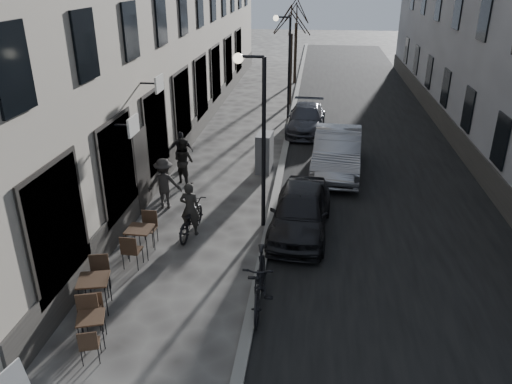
% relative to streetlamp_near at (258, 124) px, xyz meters
% --- Properties ---
extents(ground, '(120.00, 120.00, 0.00)m').
position_rel_streetlamp_near_xyz_m(ground, '(0.17, -6.00, -3.16)').
color(ground, '#383533').
rests_on(ground, ground).
extents(road, '(7.30, 60.00, 0.00)m').
position_rel_streetlamp_near_xyz_m(road, '(4.02, 10.00, -3.16)').
color(road, black).
rests_on(road, ground).
extents(kerb, '(0.25, 60.00, 0.12)m').
position_rel_streetlamp_near_xyz_m(kerb, '(0.37, 10.00, -3.10)').
color(kerb, slate).
rests_on(kerb, ground).
extents(streetlamp_near, '(0.90, 0.28, 5.09)m').
position_rel_streetlamp_near_xyz_m(streetlamp_near, '(0.00, 0.00, 0.00)').
color(streetlamp_near, black).
rests_on(streetlamp_near, ground).
extents(streetlamp_far, '(0.90, 0.28, 5.09)m').
position_rel_streetlamp_near_xyz_m(streetlamp_far, '(0.00, 12.00, 0.00)').
color(streetlamp_far, black).
rests_on(streetlamp_far, ground).
extents(tree_near, '(2.40, 2.40, 5.70)m').
position_rel_streetlamp_near_xyz_m(tree_near, '(0.07, 15.00, 1.50)').
color(tree_near, black).
rests_on(tree_near, ground).
extents(tree_far, '(2.40, 2.40, 5.70)m').
position_rel_streetlamp_near_xyz_m(tree_far, '(0.07, 21.00, 1.50)').
color(tree_far, black).
rests_on(tree_far, ground).
extents(bistro_set_a, '(0.78, 1.39, 0.79)m').
position_rel_streetlamp_near_xyz_m(bistro_set_a, '(-2.75, -5.64, -2.75)').
color(bistro_set_a, '#332316').
rests_on(bistro_set_a, ground).
extents(bistro_set_b, '(0.83, 1.69, 0.97)m').
position_rel_streetlamp_near_xyz_m(bistro_set_b, '(-3.15, -4.54, -2.66)').
color(bistro_set_b, '#332316').
rests_on(bistro_set_b, ground).
extents(bistro_set_c, '(0.68, 1.63, 0.96)m').
position_rel_streetlamp_near_xyz_m(bistro_set_c, '(-2.93, -2.11, -2.67)').
color(bistro_set_c, '#332316').
rests_on(bistro_set_c, ground).
extents(utility_cabinet, '(0.61, 1.03, 1.49)m').
position_rel_streetlamp_near_xyz_m(utility_cabinet, '(-0.26, 4.45, -2.42)').
color(utility_cabinet, '#5D5E60').
rests_on(utility_cabinet, ground).
extents(bicycle, '(0.83, 1.94, 0.99)m').
position_rel_streetlamp_near_xyz_m(bicycle, '(-1.87, -0.79, -2.66)').
color(bicycle, black).
rests_on(bicycle, ground).
extents(cyclist_rider, '(0.62, 0.44, 1.62)m').
position_rel_streetlamp_near_xyz_m(cyclist_rider, '(-1.87, -0.79, -2.35)').
color(cyclist_rider, black).
rests_on(cyclist_rider, ground).
extents(pedestrian_near, '(1.02, 0.97, 1.66)m').
position_rel_streetlamp_near_xyz_m(pedestrian_near, '(-3.02, 2.99, -2.33)').
color(pedestrian_near, black).
rests_on(pedestrian_near, ground).
extents(pedestrian_mid, '(1.15, 0.75, 1.67)m').
position_rel_streetlamp_near_xyz_m(pedestrian_mid, '(-3.11, 0.87, -2.32)').
color(pedestrian_mid, '#2D2A27').
rests_on(pedestrian_mid, ground).
extents(pedestrian_far, '(0.99, 0.63, 1.56)m').
position_rel_streetlamp_near_xyz_m(pedestrian_far, '(-3.43, 4.10, -2.38)').
color(pedestrian_far, black).
rests_on(pedestrian_far, ground).
extents(car_near, '(1.90, 4.18, 1.39)m').
position_rel_streetlamp_near_xyz_m(car_near, '(1.29, -0.31, -2.47)').
color(car_near, black).
rests_on(car_near, ground).
extents(car_mid, '(2.01, 5.01, 1.62)m').
position_rel_streetlamp_near_xyz_m(car_mid, '(2.47, 4.69, -2.35)').
color(car_mid, gray).
rests_on(car_mid, ground).
extents(car_far, '(1.88, 4.32, 1.24)m').
position_rel_streetlamp_near_xyz_m(car_far, '(1.17, 9.77, -2.54)').
color(car_far, '#363840').
rests_on(car_far, ground).
extents(moped, '(0.70, 2.32, 1.39)m').
position_rel_streetlamp_near_xyz_m(moped, '(0.52, -4.00, -2.47)').
color(moped, black).
rests_on(moped, ground).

